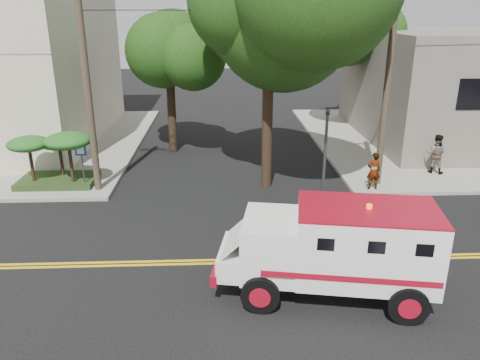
{
  "coord_description": "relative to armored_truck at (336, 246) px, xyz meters",
  "views": [
    {
      "loc": [
        -0.49,
        -12.52,
        7.21
      ],
      "look_at": [
        0.2,
        2.85,
        1.6
      ],
      "focal_mm": 35.0,
      "sensor_mm": 36.0,
      "label": 1
    }
  ],
  "objects": [
    {
      "name": "tree_main",
      "position": [
        -0.55,
        8.07,
        5.74
      ],
      "size": [
        6.08,
        5.7,
        9.85
      ],
      "color": "black",
      "rests_on": "ground"
    },
    {
      "name": "pedestrian_b",
      "position": [
        6.85,
        9.31,
        -0.41
      ],
      "size": [
        1.1,
        1.03,
        1.79
      ],
      "primitive_type": "imported",
      "rotation": [
        0.0,
        0.0,
        2.59
      ],
      "color": "gray",
      "rests_on": "sidewalk_ne"
    },
    {
      "name": "utility_pole_right",
      "position": [
        3.81,
        8.06,
        3.04
      ],
      "size": [
        0.28,
        0.28,
        9.0
      ],
      "primitive_type": "cylinder",
      "color": "#382D23",
      "rests_on": "ground"
    },
    {
      "name": "tree_right",
      "position": [
        6.36,
        17.63,
        4.63
      ],
      "size": [
        4.8,
        4.5,
        8.2
      ],
      "color": "black",
      "rests_on": "ground"
    },
    {
      "name": "palm_planter",
      "position": [
        -9.92,
        8.48,
        0.19
      ],
      "size": [
        3.52,
        2.63,
        2.36
      ],
      "color": "#1E3314",
      "rests_on": "sidewalk_nw"
    },
    {
      "name": "accessibility_sign",
      "position": [
        -8.69,
        8.03,
        -0.09
      ],
      "size": [
        0.45,
        0.1,
        2.02
      ],
      "color": "#3F3F42",
      "rests_on": "ground"
    },
    {
      "name": "traffic_signal",
      "position": [
        1.31,
        7.46,
        0.77
      ],
      "size": [
        0.15,
        0.18,
        3.6
      ],
      "color": "#3F3F42",
      "rests_on": "ground"
    },
    {
      "name": "sidewalk_ne",
      "position": [
        11.01,
        15.36,
        -1.39
      ],
      "size": [
        17.0,
        17.0,
        0.15
      ],
      "primitive_type": "cube",
      "color": "gray",
      "rests_on": "ground"
    },
    {
      "name": "armored_truck",
      "position": [
        0.0,
        0.0,
        0.0
      ],
      "size": [
        5.9,
        3.05,
        2.57
      ],
      "rotation": [
        0.0,
        0.0,
        -0.17
      ],
      "color": "white",
      "rests_on": "ground"
    },
    {
      "name": "ground",
      "position": [
        -2.49,
        1.86,
        -1.46
      ],
      "size": [
        100.0,
        100.0,
        0.0
      ],
      "primitive_type": "plane",
      "color": "black",
      "rests_on": "ground"
    },
    {
      "name": "utility_pole_left",
      "position": [
        -8.09,
        7.86,
        3.04
      ],
      "size": [
        0.28,
        0.28,
        9.0
      ],
      "primitive_type": "cylinder",
      "color": "#382D23",
      "rests_on": "ground"
    },
    {
      "name": "pedestrian_a",
      "position": [
        3.37,
        7.36,
        -0.52
      ],
      "size": [
        0.6,
        0.41,
        1.59
      ],
      "primitive_type": "imported",
      "rotation": [
        0.0,
        0.0,
        3.19
      ],
      "color": "gray",
      "rests_on": "sidewalk_ne"
    },
    {
      "name": "tree_left",
      "position": [
        -5.17,
        13.64,
        4.27
      ],
      "size": [
        4.48,
        4.2,
        7.7
      ],
      "color": "black",
      "rests_on": "ground"
    }
  ]
}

